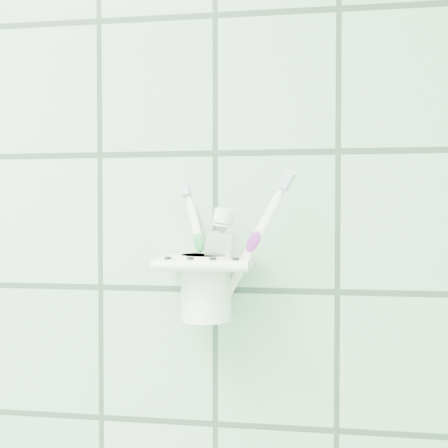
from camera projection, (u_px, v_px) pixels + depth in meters
name	position (u px, v px, depth m)	size (l,w,h in m)	color
holder_bracket	(206.00, 264.00, 0.63)	(0.12, 0.10, 0.04)	white
cup	(206.00, 284.00, 0.64)	(0.07, 0.07, 0.08)	white
toothbrush_pink	(216.00, 240.00, 0.63)	(0.06, 0.06, 0.18)	white
toothbrush_blue	(209.00, 235.00, 0.65)	(0.02, 0.08, 0.19)	white
toothbrush_orange	(217.00, 233.00, 0.64)	(0.09, 0.03, 0.20)	white
toothpaste_tube	(212.00, 253.00, 0.63)	(0.05, 0.04, 0.14)	silver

